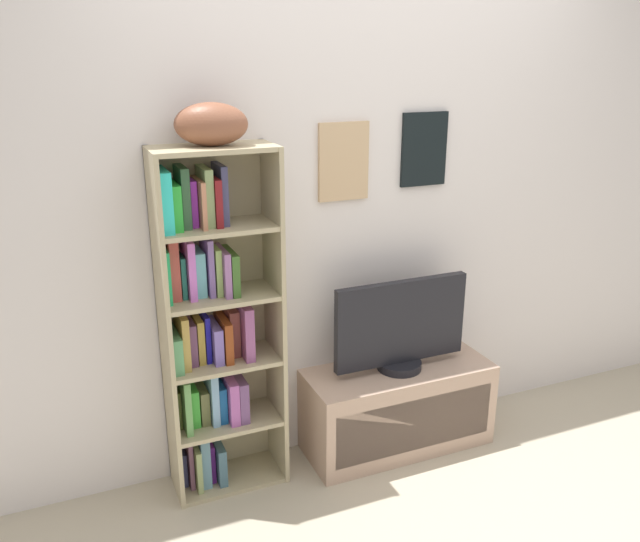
% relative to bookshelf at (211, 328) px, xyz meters
% --- Properties ---
extents(back_wall, '(4.80, 0.08, 2.38)m').
position_rel_bookshelf_xyz_m(back_wall, '(0.77, 0.13, 0.41)').
color(back_wall, silver).
rests_on(back_wall, ground).
extents(bookshelf, '(0.51, 0.27, 1.57)m').
position_rel_bookshelf_xyz_m(bookshelf, '(0.00, 0.00, 0.00)').
color(bookshelf, tan).
rests_on(bookshelf, ground).
extents(football, '(0.33, 0.24, 0.17)m').
position_rel_bookshelf_xyz_m(football, '(0.04, -0.03, 0.88)').
color(football, brown).
rests_on(football, bookshelf).
extents(tv_stand, '(0.95, 0.37, 0.44)m').
position_rel_bookshelf_xyz_m(tv_stand, '(0.91, -0.08, -0.56)').
color(tv_stand, tan).
rests_on(tv_stand, ground).
extents(television, '(0.69, 0.22, 0.46)m').
position_rel_bookshelf_xyz_m(television, '(0.91, -0.08, -0.12)').
color(television, black).
rests_on(television, tv_stand).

